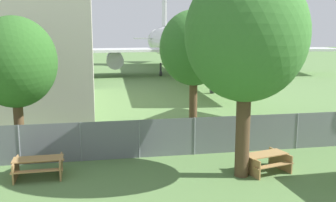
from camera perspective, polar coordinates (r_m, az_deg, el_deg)
The scene contains 7 objects.
perimeter_fence at distance 18.08m, azimuth 3.85°, elevation -5.11°, with size 56.07×0.07×1.74m.
airplane at distance 48.47m, azimuth 2.43°, elevation 8.10°, with size 40.42×49.68×13.19m.
picnic_bench_near_cabin at distance 16.26m, azimuth -18.28°, elevation -8.83°, with size 1.93×1.45×0.76m.
picnic_bench_open_grass at distance 16.50m, azimuth 13.90°, elevation -8.34°, with size 2.05×1.79×0.76m.
tree_left_of_cabin at distance 14.98m, azimuth 11.26°, elevation 9.35°, with size 4.58×4.58×8.02m.
tree_behind_benches at distance 19.16m, azimuth 3.77°, elevation 7.59°, with size 3.32×3.32×6.64m.
tree_far_right at distance 18.52m, azimuth -21.34°, elevation 5.20°, with size 3.66×3.66×6.28m.
Camera 1 is at (-4.40, -6.08, 5.63)m, focal length 42.00 mm.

